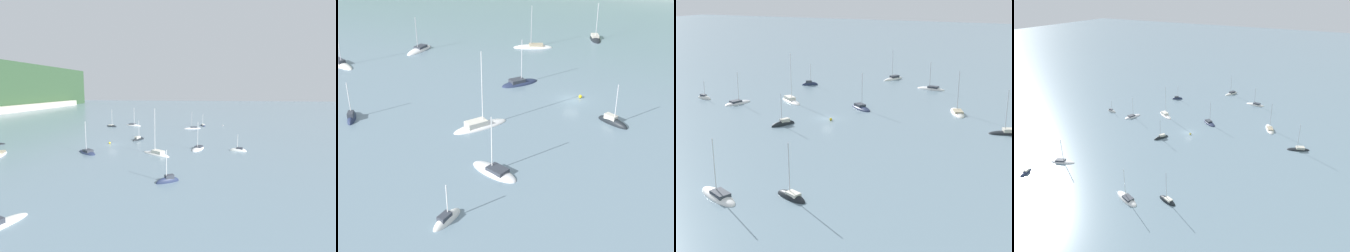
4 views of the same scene
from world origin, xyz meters
The scene contains 14 objects.
ground_plane centered at (0.00, 0.00, 0.00)m, with size 600.00×600.00×0.00m, color slate.
sailboat_0 centered at (-2.59, -25.77, 0.08)m, with size 7.60×4.67×8.40m.
sailboat_1 centered at (-38.63, 12.17, 0.08)m, with size 3.04×7.96×8.22m.
sailboat_2 centered at (41.00, 4.68, 0.08)m, with size 5.29×8.39×8.93m.
sailboat_3 centered at (-16.23, 24.23, 0.08)m, with size 9.04×5.85×10.09m.
sailboat_6 centered at (8.25, -5.91, 0.11)m, with size 5.55×3.67×7.41m.
sailboat_7 centered at (-3.29, -36.66, 0.08)m, with size 1.95×4.65×5.43m.
sailboat_8 centered at (-48.12, -2.22, 0.12)m, with size 8.52×4.93×9.55m.
sailboat_9 centered at (37.01, 13.65, 0.08)m, with size 3.37×5.65×8.49m.
sailboat_10 centered at (-29.58, -20.91, 0.11)m, with size 3.52×4.51×6.97m.
sailboat_11 centered at (-4.99, 36.14, 0.13)m, with size 4.90×7.27×9.23m.
sailboat_12 centered at (-10.94, 3.10, 0.10)m, with size 6.51×7.34×9.00m.
sailboat_13 centered at (-9.93, -15.27, 0.16)m, with size 7.19×8.78×12.43m.
mooring_buoy_0 centered at (1.11, 1.37, 0.29)m, with size 0.58×0.58×0.58m.
Camera 3 is at (85.61, 44.45, 27.00)m, focal length 50.00 mm.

